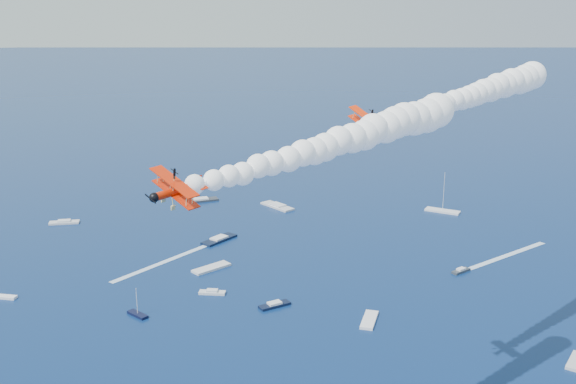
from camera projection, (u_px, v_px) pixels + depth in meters
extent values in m
cube|color=#303740|center=(461.00, 271.00, 208.18)|extent=(6.64, 4.49, 0.70)
cube|color=black|center=(138.00, 314.00, 180.43)|extent=(5.37, 6.33, 0.70)
cube|color=black|center=(219.00, 239.00, 234.31)|extent=(13.02, 11.70, 0.70)
cube|color=silver|center=(211.00, 268.00, 210.53)|extent=(12.42, 9.25, 0.70)
cube|color=white|center=(369.00, 320.00, 177.46)|extent=(7.62, 10.44, 0.70)
cube|color=silver|center=(576.00, 361.00, 157.85)|extent=(8.31, 8.24, 0.70)
cube|color=silver|center=(443.00, 211.00, 264.33)|extent=(12.36, 11.49, 0.70)
cube|color=silver|center=(277.00, 206.00, 270.06)|extent=(11.22, 15.22, 0.70)
cube|color=white|center=(5.00, 297.00, 190.69)|extent=(6.69, 4.37, 0.70)
cube|color=silver|center=(212.00, 293.00, 193.39)|extent=(7.59, 4.46, 0.70)
cube|color=black|center=(275.00, 305.00, 185.71)|extent=(8.99, 5.21, 0.70)
cube|color=silver|center=(64.00, 222.00, 251.33)|extent=(10.53, 3.90, 0.70)
cube|color=#2B303A|center=(201.00, 200.00, 277.76)|extent=(13.94, 6.17, 0.70)
cube|color=white|center=(507.00, 255.00, 221.19)|extent=(35.42, 17.55, 0.04)
cube|color=white|center=(161.00, 263.00, 214.98)|extent=(30.75, 25.52, 0.04)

